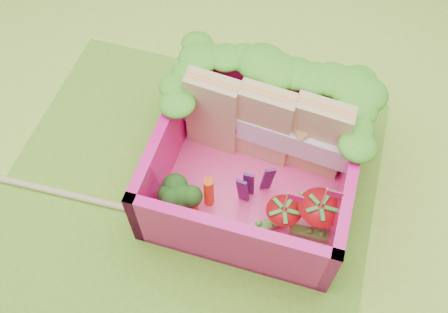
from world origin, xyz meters
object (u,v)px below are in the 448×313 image
sandwich_stack (265,126)px  broccoli (179,193)px  strawberry_left (282,218)px  strawberry_right (317,217)px  bento_box (255,162)px  chopsticks (34,186)px

sandwich_stack → broccoli: 0.75m
strawberry_left → sandwich_stack: bearing=115.8°
broccoli → strawberry_left: (0.70, 0.04, -0.05)m
strawberry_right → bento_box: bearing=153.5°
bento_box → strawberry_left: bento_box is taller
sandwich_stack → broccoli: bearing=-126.2°
bento_box → chopsticks: bento_box is taller
strawberry_left → bento_box: bearing=131.9°
chopsticks → strawberry_right: bearing=7.1°
bento_box → strawberry_right: bearing=-26.5°
strawberry_left → chopsticks: (-1.76, -0.19, -0.15)m
sandwich_stack → chopsticks: size_ratio=0.57×
bento_box → chopsticks: size_ratio=0.61×
broccoli → chopsticks: (-1.06, -0.15, -0.20)m
bento_box → sandwich_stack: size_ratio=1.08×
broccoli → strawberry_left: strawberry_left is taller
bento_box → strawberry_left: bearing=-48.1°
strawberry_right → chopsticks: size_ratio=0.25×
strawberry_left → chopsticks: size_ratio=0.22×
bento_box → strawberry_right: size_ratio=2.47×
sandwich_stack → bento_box: bearing=-91.1°
bento_box → sandwich_stack: 0.26m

